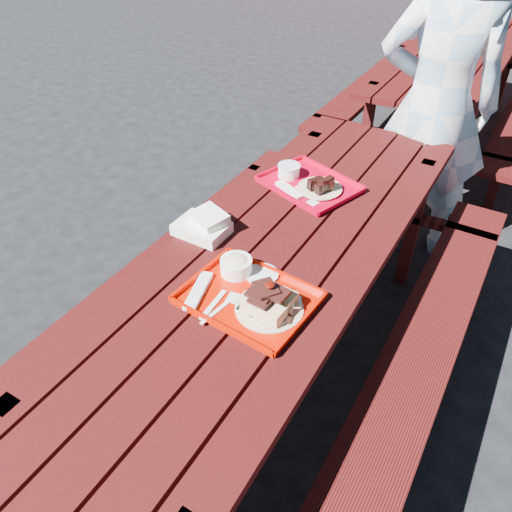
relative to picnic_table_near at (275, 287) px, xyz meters
The scene contains 7 objects.
ground 0.56m from the picnic_table_near, ahead, with size 60.00×60.00×0.00m, color black.
picnic_table_near is the anchor object (origin of this frame).
picnic_table_far 2.80m from the picnic_table_near, 90.00° to the left, with size 1.41×2.40×0.75m.
near_tray 0.35m from the picnic_table_near, 78.55° to the right, with size 0.44×0.35×0.13m.
far_tray 0.52m from the picnic_table_near, 102.21° to the left, with size 0.47×0.41×0.07m.
white_cloth 0.37m from the picnic_table_near, 169.52° to the right, with size 0.20×0.17×0.08m.
person 1.37m from the picnic_table_near, 81.11° to the left, with size 0.64×0.42×1.76m, color #9BBAD1.
Camera 1 is at (0.68, -1.29, 1.89)m, focal length 35.00 mm.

